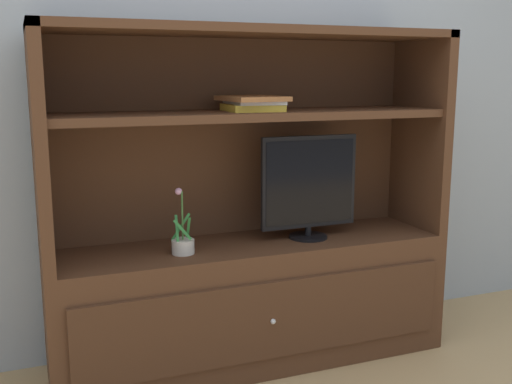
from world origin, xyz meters
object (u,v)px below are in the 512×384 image
object	(u,v)px
media_console	(252,263)
magazine_stack	(253,103)
tv_monitor	(309,186)
potted_plant	(183,243)

from	to	relation	value
media_console	magazine_stack	xyz separation A→B (m)	(0.00, -0.01, 0.75)
tv_monitor	potted_plant	world-z (taller)	tv_monitor
potted_plant	magazine_stack	world-z (taller)	magazine_stack
media_console	tv_monitor	world-z (taller)	media_console
tv_monitor	magazine_stack	size ratio (longest dim) A/B	1.53
media_console	potted_plant	world-z (taller)	media_console
media_console	magazine_stack	bearing A→B (deg)	-63.73
magazine_stack	tv_monitor	bearing A→B (deg)	-5.43
media_console	potted_plant	distance (m)	0.39
tv_monitor	magazine_stack	bearing A→B (deg)	174.57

